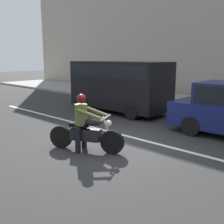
# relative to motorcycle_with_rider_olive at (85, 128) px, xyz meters

# --- Properties ---
(ground_plane) EXTENTS (80.00, 80.00, 0.00)m
(ground_plane) POSITION_rel_motorcycle_with_rider_olive_xyz_m (0.17, 0.92, -0.64)
(ground_plane) COLOR #2B2B2B
(sidewalk_slab) EXTENTS (40.00, 4.40, 0.14)m
(sidewalk_slab) POSITION_rel_motorcycle_with_rider_olive_xyz_m (0.17, 8.92, -0.57)
(sidewalk_slab) COLOR gray
(sidewalk_slab) RESTS_ON ground_plane
(lane_marking_stripe) EXTENTS (18.00, 0.14, 0.01)m
(lane_marking_stripe) POSITION_rel_motorcycle_with_rider_olive_xyz_m (0.99, 1.82, -0.63)
(lane_marking_stripe) COLOR silver
(lane_marking_stripe) RESTS_ON ground_plane
(motorcycle_with_rider_olive) EXTENTS (2.01, 1.07, 1.56)m
(motorcycle_with_rider_olive) POSITION_rel_motorcycle_with_rider_olive_xyz_m (0.00, 0.00, 0.00)
(motorcycle_with_rider_olive) COLOR black
(motorcycle_with_rider_olive) RESTS_ON ground_plane
(parked_van_black) EXTENTS (4.71, 1.96, 2.32)m
(parked_van_black) POSITION_rel_motorcycle_with_rider_olive_xyz_m (-2.84, 4.60, 0.70)
(parked_van_black) COLOR black
(parked_van_black) RESTS_ON ground_plane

